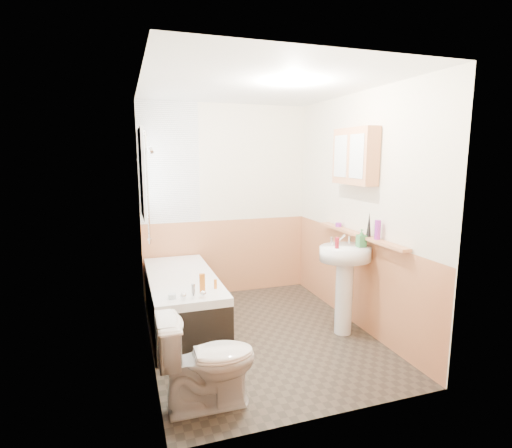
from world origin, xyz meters
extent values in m
plane|color=#2A241E|center=(0.00, 0.00, 0.00)|extent=(2.80, 2.80, 0.00)
plane|color=white|center=(0.00, 0.00, 2.50)|extent=(2.80, 2.80, 0.00)
cube|color=#F2E6C8|center=(0.00, 1.41, 1.25)|extent=(2.20, 0.02, 2.50)
cube|color=#F2E6C8|center=(0.00, -1.41, 1.25)|extent=(2.20, 0.02, 2.50)
cube|color=#F2E6C8|center=(-1.11, 0.00, 1.25)|extent=(0.02, 2.80, 2.50)
cube|color=#F2E6C8|center=(1.11, 0.00, 1.25)|extent=(0.02, 2.80, 2.50)
cube|color=tan|center=(1.09, 0.00, 0.50)|extent=(0.01, 2.80, 1.00)
cube|color=tan|center=(0.00, -1.39, 0.50)|extent=(2.20, 0.01, 1.00)
cube|color=tan|center=(0.00, 1.39, 0.50)|extent=(2.20, 0.01, 1.00)
cube|color=white|center=(-1.09, 0.00, 1.25)|extent=(0.01, 2.80, 2.50)
cube|color=white|center=(-0.73, 1.39, 1.75)|extent=(0.75, 0.01, 1.50)
cube|color=white|center=(-1.07, 0.95, 1.65)|extent=(0.03, 0.79, 0.99)
cube|color=white|center=(-1.05, 0.95, 1.65)|extent=(0.01, 0.70, 0.90)
cube|color=white|center=(-1.05, 0.95, 1.65)|extent=(0.01, 0.04, 0.90)
cube|color=black|center=(-0.73, 0.50, 0.24)|extent=(0.70, 1.71, 0.49)
cube|color=white|center=(-0.73, 0.50, 0.53)|extent=(0.70, 1.71, 0.08)
cube|color=white|center=(-0.73, 0.50, 0.52)|extent=(0.56, 1.57, 0.04)
cylinder|color=silver|center=(-0.73, -0.25, 0.64)|extent=(0.04, 0.04, 0.14)
sphere|color=silver|center=(-0.82, -0.25, 0.61)|extent=(0.06, 0.06, 0.06)
sphere|color=silver|center=(-0.64, -0.25, 0.61)|extent=(0.06, 0.06, 0.06)
cylinder|color=silver|center=(-1.05, 0.46, 1.52)|extent=(0.02, 0.02, 1.14)
cylinder|color=silver|center=(-1.05, 0.46, 1.00)|extent=(0.04, 0.04, 0.02)
cylinder|color=silver|center=(-1.05, 0.46, 2.04)|extent=(0.04, 0.04, 0.02)
cylinder|color=silver|center=(-1.00, 0.46, 1.90)|extent=(0.06, 0.08, 0.08)
imported|color=white|center=(-0.76, -1.00, 0.36)|extent=(0.73, 0.42, 0.71)
cylinder|color=white|center=(0.84, -0.22, 0.38)|extent=(0.18, 0.18, 0.76)
ellipsoid|color=white|center=(0.84, -0.22, 0.86)|extent=(0.55, 0.44, 0.15)
cylinder|color=silver|center=(0.74, -0.12, 0.98)|extent=(0.03, 0.03, 0.08)
cylinder|color=silver|center=(0.94, -0.12, 0.98)|extent=(0.03, 0.03, 0.08)
cylinder|color=silver|center=(0.84, -0.14, 1.01)|extent=(0.02, 0.11, 0.09)
cube|color=tan|center=(1.04, -0.14, 1.03)|extent=(0.10, 1.53, 0.03)
cube|color=tan|center=(1.02, -0.05, 1.84)|extent=(0.16, 0.64, 0.58)
cube|color=silver|center=(0.94, -0.20, 1.84)|extent=(0.01, 0.25, 0.44)
cube|color=silver|center=(0.94, 0.11, 1.84)|extent=(0.01, 0.25, 0.44)
cylinder|color=purple|center=(1.04, -0.46, 1.14)|extent=(0.07, 0.07, 0.19)
cone|color=black|center=(1.04, -0.32, 1.17)|extent=(0.07, 0.07, 0.25)
cylinder|color=purple|center=(1.04, 0.28, 1.06)|extent=(0.08, 0.08, 0.05)
imported|color=#388447|center=(0.97, -0.30, 0.98)|extent=(0.10, 0.19, 0.08)
cylinder|color=maroon|center=(0.71, -0.27, 0.99)|extent=(0.05, 0.05, 0.11)
cube|color=orange|center=(-0.62, -0.12, 0.66)|extent=(0.05, 0.03, 0.19)
cylinder|color=silver|center=(-0.91, -0.19, 0.59)|extent=(0.08, 0.08, 0.05)
cylinder|color=orange|center=(-0.48, -0.04, 0.61)|extent=(0.03, 0.03, 0.09)
camera|label=1|loc=(-1.28, -3.69, 1.85)|focal=28.00mm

